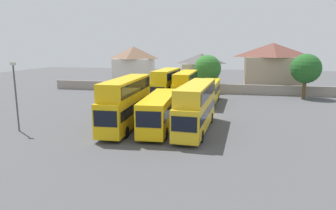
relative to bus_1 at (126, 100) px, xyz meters
The scene contains 14 objects.
ground 18.86m from the bus_1, 78.08° to the left, with size 140.00×140.00×0.00m, color #4C4C4F.
depot_boundary_wall 26.28m from the bus_1, 81.55° to the left, with size 56.00×0.50×1.80m, color gray.
bus_1 is the anchor object (origin of this frame).
bus_2 3.76m from the bus_1, ahead, with size 3.16×11.14×3.54m.
bus_3 7.43m from the bus_1, ahead, with size 3.12×12.12×4.82m.
bus_4 16.14m from the bus_1, 86.86° to the left, with size 2.90×10.22×5.03m.
bus_5 16.67m from the bus_1, 76.29° to the left, with size 2.61×10.95×4.69m.
bus_6 17.35m from the bus_1, 64.13° to the left, with size 3.06×11.47×3.33m.
house_terrace_left 35.28m from the bus_1, 106.75° to the left, with size 8.08×7.11×8.64m.
house_terrace_centre 32.84m from the bus_1, 81.71° to the left, with size 7.42×6.39×7.20m.
house_terrace_right 37.65m from the bus_1, 60.25° to the left, with size 10.91×7.98×9.30m.
tree_left_of_lot 29.16m from the bus_1, 77.38° to the left, with size 5.19×5.19×7.04m.
tree_behind_wall 33.23m from the bus_1, 46.15° to the left, with size 4.91×4.91×7.42m.
lamp_post_lot_edge 11.02m from the bus_1, 159.88° to the right, with size 0.50×0.24×7.00m.
Camera 1 is at (6.86, -30.00, 8.43)m, focal length 32.10 mm.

